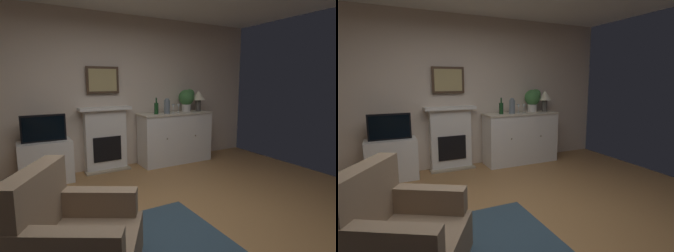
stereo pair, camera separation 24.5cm
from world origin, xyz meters
TOP-DOWN VIEW (x-y plane):
  - ground_plane at (0.00, 0.00)m, footprint 6.22×4.99m
  - wall_rear at (0.00, 2.47)m, footprint 6.22×0.06m
  - fireplace_unit at (-0.01, 2.34)m, footprint 0.87×0.30m
  - framed_picture at (-0.01, 2.38)m, footprint 0.55×0.04m
  - sideboard_cabinet at (1.28, 2.16)m, footprint 1.41×0.49m
  - table_lamp at (1.80, 2.16)m, footprint 0.26×0.26m
  - wine_bottle at (0.86, 2.13)m, footprint 0.08×0.08m
  - wine_glass_left at (1.21, 2.12)m, footprint 0.07×0.07m
  - wine_glass_center at (1.32, 2.12)m, footprint 0.07×0.07m
  - vase_decorative at (1.07, 2.11)m, footprint 0.11×0.11m
  - tv_cabinet at (-0.99, 2.18)m, footprint 0.75×0.42m
  - tv_set at (-0.99, 2.15)m, footprint 0.62×0.07m
  - potted_plant_small at (1.56, 2.21)m, footprint 0.30×0.30m
  - armchair at (-1.03, -0.25)m, footprint 1.08×1.06m

SIDE VIEW (x-z plane):
  - ground_plane at x=0.00m, z-range -0.10..0.00m
  - tv_cabinet at x=-0.99m, z-range 0.00..0.65m
  - armchair at x=-1.03m, z-range -0.08..0.84m
  - sideboard_cabinet at x=1.28m, z-range 0.00..0.95m
  - fireplace_unit at x=-0.01m, z-range 0.00..1.10m
  - tv_set at x=-0.99m, z-range 0.65..1.05m
  - wine_bottle at x=0.86m, z-range 0.91..1.20m
  - wine_glass_left at x=1.21m, z-range 0.99..1.15m
  - wine_glass_center at x=1.32m, z-range 0.99..1.15m
  - vase_decorative at x=1.07m, z-range 0.95..1.23m
  - potted_plant_small at x=1.56m, z-range 0.99..1.42m
  - table_lamp at x=1.80m, z-range 1.03..1.43m
  - wall_rear at x=0.00m, z-range 0.00..2.66m
  - framed_picture at x=-0.01m, z-range 1.32..1.77m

